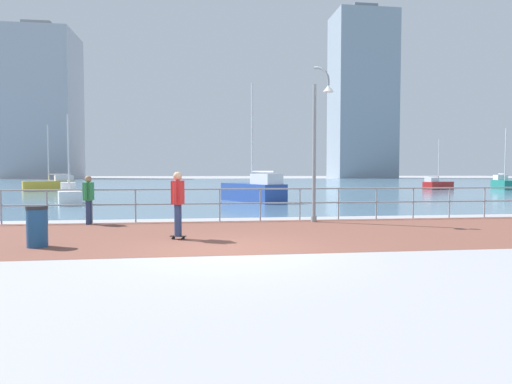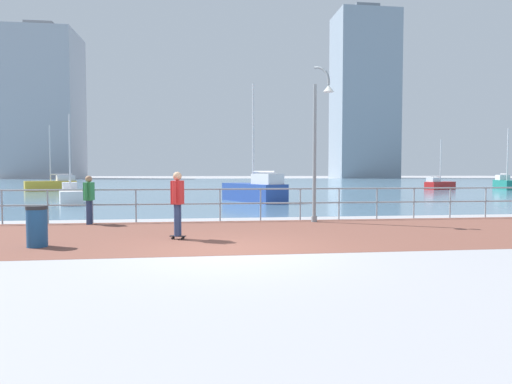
{
  "view_description": "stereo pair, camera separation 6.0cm",
  "coord_description": "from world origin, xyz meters",
  "px_view_note": "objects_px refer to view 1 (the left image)",
  "views": [
    {
      "loc": [
        -0.66,
        -9.2,
        1.7
      ],
      "look_at": [
        0.96,
        3.33,
        1.1
      ],
      "focal_mm": 30.31,
      "sensor_mm": 36.0,
      "label": 1
    },
    {
      "loc": [
        -0.6,
        -9.2,
        1.7
      ],
      "look_at": [
        0.96,
        3.33,
        1.1
      ],
      "focal_mm": 30.31,
      "sensor_mm": 36.0,
      "label": 2
    }
  ],
  "objects_px": {
    "sailboat_ivory": "(254,190)",
    "sailboat_white": "(438,185)",
    "sailboat_navy": "(504,184)",
    "sailboat_gray": "(69,195)",
    "sailboat_blue": "(51,185)",
    "skateboarder": "(178,199)",
    "lamppost": "(318,136)",
    "trash_bin": "(37,226)",
    "bystander": "(89,196)"
  },
  "relations": [
    {
      "from": "sailboat_ivory",
      "to": "sailboat_white",
      "type": "distance_m",
      "value": 24.05
    },
    {
      "from": "sailboat_ivory",
      "to": "sailboat_navy",
      "type": "height_order",
      "value": "sailboat_ivory"
    },
    {
      "from": "sailboat_gray",
      "to": "sailboat_navy",
      "type": "bearing_deg",
      "value": 21.14
    },
    {
      "from": "sailboat_navy",
      "to": "sailboat_blue",
      "type": "relative_size",
      "value": 1.0
    },
    {
      "from": "skateboarder",
      "to": "sailboat_navy",
      "type": "xyz_separation_m",
      "value": [
        29.03,
        26.46,
        -0.47
      ]
    },
    {
      "from": "lamppost",
      "to": "trash_bin",
      "type": "xyz_separation_m",
      "value": [
        -7.55,
        -3.82,
        -2.4
      ]
    },
    {
      "from": "sailboat_gray",
      "to": "sailboat_navy",
      "type": "xyz_separation_m",
      "value": [
        35.31,
        13.65,
        0.1
      ]
    },
    {
      "from": "sailboat_navy",
      "to": "skateboarder",
      "type": "bearing_deg",
      "value": -137.65
    },
    {
      "from": "sailboat_blue",
      "to": "sailboat_navy",
      "type": "bearing_deg",
      "value": -3.22
    },
    {
      "from": "lamppost",
      "to": "skateboarder",
      "type": "relative_size",
      "value": 3.06
    },
    {
      "from": "lamppost",
      "to": "sailboat_gray",
      "type": "bearing_deg",
      "value": 137.9
    },
    {
      "from": "trash_bin",
      "to": "sailboat_navy",
      "type": "height_order",
      "value": "sailboat_navy"
    },
    {
      "from": "sailboat_white",
      "to": "trash_bin",
      "type": "bearing_deg",
      "value": -132.68
    },
    {
      "from": "sailboat_gray",
      "to": "skateboarder",
      "type": "bearing_deg",
      "value": -63.86
    },
    {
      "from": "bystander",
      "to": "sailboat_gray",
      "type": "relative_size",
      "value": 0.33
    },
    {
      "from": "lamppost",
      "to": "trash_bin",
      "type": "relative_size",
      "value": 5.58
    },
    {
      "from": "skateboarder",
      "to": "trash_bin",
      "type": "relative_size",
      "value": 1.82
    },
    {
      "from": "bystander",
      "to": "trash_bin",
      "type": "xyz_separation_m",
      "value": [
        -0.08,
        -4.2,
        -0.45
      ]
    },
    {
      "from": "bystander",
      "to": "sailboat_blue",
      "type": "distance_m",
      "value": 27.01
    },
    {
      "from": "sailboat_navy",
      "to": "trash_bin",
      "type": "bearing_deg",
      "value": -139.75
    },
    {
      "from": "trash_bin",
      "to": "sailboat_blue",
      "type": "height_order",
      "value": "sailboat_blue"
    },
    {
      "from": "skateboarder",
      "to": "sailboat_gray",
      "type": "height_order",
      "value": "sailboat_gray"
    },
    {
      "from": "trash_bin",
      "to": "sailboat_ivory",
      "type": "relative_size",
      "value": 0.14
    },
    {
      "from": "trash_bin",
      "to": "sailboat_blue",
      "type": "xyz_separation_m",
      "value": [
        -9.33,
        29.51,
        0.08
      ]
    },
    {
      "from": "trash_bin",
      "to": "skateboarder",
      "type": "bearing_deg",
      "value": 13.16
    },
    {
      "from": "sailboat_gray",
      "to": "sailboat_white",
      "type": "distance_m",
      "value": 32.67
    },
    {
      "from": "skateboarder",
      "to": "sailboat_gray",
      "type": "distance_m",
      "value": 14.28
    },
    {
      "from": "sailboat_gray",
      "to": "sailboat_white",
      "type": "height_order",
      "value": "sailboat_white"
    },
    {
      "from": "lamppost",
      "to": "sailboat_navy",
      "type": "bearing_deg",
      "value": 43.56
    },
    {
      "from": "lamppost",
      "to": "sailboat_ivory",
      "type": "bearing_deg",
      "value": 95.11
    },
    {
      "from": "skateboarder",
      "to": "trash_bin",
      "type": "xyz_separation_m",
      "value": [
        -3.08,
        -0.72,
        -0.55
      ]
    },
    {
      "from": "skateboarder",
      "to": "sailboat_blue",
      "type": "height_order",
      "value": "sailboat_blue"
    },
    {
      "from": "sailboat_blue",
      "to": "sailboat_white",
      "type": "bearing_deg",
      "value": -2.15
    },
    {
      "from": "lamppost",
      "to": "bystander",
      "type": "distance_m",
      "value": 7.72
    },
    {
      "from": "skateboarder",
      "to": "sailboat_ivory",
      "type": "xyz_separation_m",
      "value": [
        3.56,
        13.2,
        -0.38
      ]
    },
    {
      "from": "trash_bin",
      "to": "sailboat_white",
      "type": "distance_m",
      "value": 38.34
    },
    {
      "from": "bystander",
      "to": "sailboat_navy",
      "type": "xyz_separation_m",
      "value": [
        32.03,
        22.98,
        -0.37
      ]
    },
    {
      "from": "trash_bin",
      "to": "sailboat_gray",
      "type": "height_order",
      "value": "sailboat_gray"
    },
    {
      "from": "lamppost",
      "to": "sailboat_navy",
      "type": "xyz_separation_m",
      "value": [
        24.57,
        23.36,
        -2.32
      ]
    },
    {
      "from": "sailboat_ivory",
      "to": "sailboat_white",
      "type": "height_order",
      "value": "sailboat_ivory"
    },
    {
      "from": "sailboat_ivory",
      "to": "bystander",
      "type": "bearing_deg",
      "value": -124.0
    },
    {
      "from": "sailboat_navy",
      "to": "sailboat_ivory",
      "type": "bearing_deg",
      "value": -152.49
    },
    {
      "from": "bystander",
      "to": "trash_bin",
      "type": "distance_m",
      "value": 4.22
    },
    {
      "from": "skateboarder",
      "to": "sailboat_white",
      "type": "distance_m",
      "value": 35.77
    },
    {
      "from": "sailboat_gray",
      "to": "sailboat_ivory",
      "type": "xyz_separation_m",
      "value": [
        9.84,
        0.39,
        0.19
      ]
    },
    {
      "from": "sailboat_navy",
      "to": "sailboat_blue",
      "type": "distance_m",
      "value": 41.51
    },
    {
      "from": "sailboat_gray",
      "to": "sailboat_blue",
      "type": "distance_m",
      "value": 17.12
    },
    {
      "from": "sailboat_ivory",
      "to": "trash_bin",
      "type": "bearing_deg",
      "value": -115.51
    },
    {
      "from": "sailboat_white",
      "to": "lamppost",
      "type": "bearing_deg",
      "value": -127.13
    },
    {
      "from": "bystander",
      "to": "trash_bin",
      "type": "relative_size",
      "value": 1.68
    }
  ]
}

